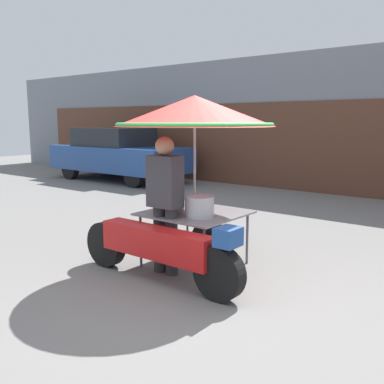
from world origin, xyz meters
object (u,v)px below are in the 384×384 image
Objects in this scene: vendor_motorcycle_cart at (191,136)px; vendor_person at (165,198)px; potted_plant at (67,157)px; parked_car at (118,154)px.

vendor_person is at bearing -107.58° from vendor_motorcycle_cart.
potted_plant is (-10.24, 6.05, -0.43)m from vendor_person.
vendor_person reaches higher than parked_car.
vendor_person is 0.35× the size of parked_car.
parked_car is at bearing 143.92° from vendor_motorcycle_cart.
potted_plant is (-3.91, 1.03, -0.35)m from parked_car.
vendor_person is (-0.10, -0.33, -0.69)m from vendor_motorcycle_cart.
vendor_motorcycle_cart reaches higher than potted_plant.
vendor_motorcycle_cart is 8.00m from parked_car.
vendor_person reaches higher than potted_plant.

